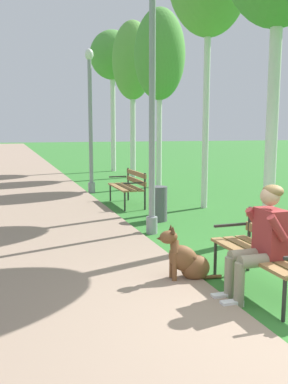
% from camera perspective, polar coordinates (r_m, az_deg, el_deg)
% --- Properties ---
extents(paved_path, '(3.39, 60.00, 0.04)m').
position_cam_1_polar(paved_path, '(27.06, -17.30, 4.32)').
color(paved_path, gray).
rests_on(paved_path, ground).
extents(park_bench_near, '(0.55, 1.50, 0.85)m').
position_cam_1_polar(park_bench_near, '(4.90, 16.78, -7.36)').
color(park_bench_near, olive).
rests_on(park_bench_near, ground).
extents(park_bench_mid, '(0.55, 1.50, 0.85)m').
position_cam_1_polar(park_bench_mid, '(10.09, -2.09, 1.06)').
color(park_bench_mid, olive).
rests_on(park_bench_mid, ground).
extents(person_seated_on_near_bench, '(0.74, 0.49, 1.25)m').
position_cam_1_polar(person_seated_on_near_bench, '(4.63, 15.79, -6.09)').
color(person_seated_on_near_bench, gray).
rests_on(person_seated_on_near_bench, ground).
extents(dog_brown, '(0.83, 0.32, 0.71)m').
position_cam_1_polar(dog_brown, '(5.12, 5.94, -9.30)').
color(dog_brown, brown).
rests_on(dog_brown, ground).
extents(lamp_post_near, '(0.24, 0.24, 4.54)m').
position_cam_1_polar(lamp_post_near, '(7.21, 1.13, 12.71)').
color(lamp_post_near, gray).
rests_on(lamp_post_near, ground).
extents(lamp_post_mid, '(0.24, 0.24, 4.06)m').
position_cam_1_polar(lamp_post_mid, '(12.13, -7.36, 9.79)').
color(lamp_post_mid, gray).
rests_on(lamp_post_mid, ground).
extents(birch_tree_fourth, '(1.58, 1.66, 5.53)m').
position_cam_1_polar(birch_tree_fourth, '(13.55, 2.14, 18.21)').
color(birch_tree_fourth, silver).
rests_on(birch_tree_fourth, ground).
extents(birch_tree_fifth, '(1.53, 1.64, 5.83)m').
position_cam_1_polar(birch_tree_fifth, '(16.28, -1.58, 17.42)').
color(birch_tree_fifth, silver).
rests_on(birch_tree_fifth, ground).
extents(birch_tree_sixth, '(1.94, 1.90, 6.04)m').
position_cam_1_polar(birch_tree_sixth, '(18.82, -4.36, 18.02)').
color(birch_tree_sixth, silver).
rests_on(birch_tree_sixth, ground).
extents(litter_bin, '(0.36, 0.36, 0.70)m').
position_cam_1_polar(litter_bin, '(8.36, 1.96, -1.62)').
color(litter_bin, '#515156').
rests_on(litter_bin, ground).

